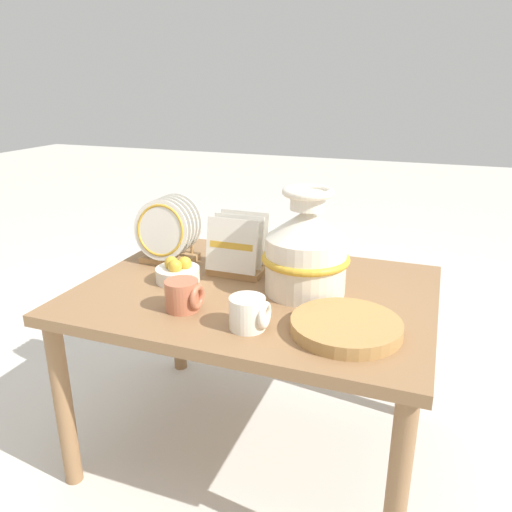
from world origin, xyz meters
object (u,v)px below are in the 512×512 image
object	(u,v)px
ceramic_vase	(306,249)
mug_terracotta_glaze	(184,295)
wicker_charger_stack	(346,326)
fruit_bowl	(178,272)
mug_cream_glaze	(249,313)
dish_rack_round_plates	(168,234)
dish_rack_square_plates	(238,254)

from	to	relation	value
ceramic_vase	mug_terracotta_glaze	bearing A→B (deg)	-139.69
wicker_charger_stack	mug_terracotta_glaze	size ratio (longest dim) A/B	2.76
ceramic_vase	fruit_bowl	xyz separation A→B (m)	(-0.42, -0.06, -0.11)
wicker_charger_stack	fruit_bowl	world-z (taller)	fruit_bowl
wicker_charger_stack	mug_cream_glaze	world-z (taller)	mug_cream_glaze
mug_terracotta_glaze	mug_cream_glaze	distance (m)	0.22
mug_cream_glaze	fruit_bowl	bearing A→B (deg)	146.14
fruit_bowl	dish_rack_round_plates	bearing A→B (deg)	128.00
dish_rack_round_plates	mug_cream_glaze	xyz separation A→B (m)	(0.46, -0.39, -0.06)
dish_rack_square_plates	wicker_charger_stack	bearing A→B (deg)	-35.17
ceramic_vase	dish_rack_round_plates	world-z (taller)	ceramic_vase
dish_rack_round_plates	dish_rack_square_plates	world-z (taller)	dish_rack_round_plates
dish_rack_square_plates	dish_rack_round_plates	bearing A→B (deg)	176.89
mug_cream_glaze	ceramic_vase	bearing A→B (deg)	75.60
dish_rack_round_plates	fruit_bowl	world-z (taller)	dish_rack_round_plates
dish_rack_square_plates	mug_terracotta_glaze	bearing A→B (deg)	-96.05
dish_rack_round_plates	mug_terracotta_glaze	distance (m)	0.43
ceramic_vase	fruit_bowl	bearing A→B (deg)	-171.41
wicker_charger_stack	mug_cream_glaze	xyz separation A→B (m)	(-0.25, -0.07, 0.03)
mug_terracotta_glaze	mug_cream_glaze	size ratio (longest dim) A/B	1.00
ceramic_vase	dish_rack_round_plates	xyz separation A→B (m)	(-0.54, 0.09, -0.03)
wicker_charger_stack	mug_cream_glaze	bearing A→B (deg)	-165.01
mug_terracotta_glaze	fruit_bowl	distance (m)	0.22
dish_rack_round_plates	mug_cream_glaze	size ratio (longest dim) A/B	2.24
dish_rack_round_plates	dish_rack_square_plates	bearing A→B (deg)	-3.11
ceramic_vase	mug_cream_glaze	world-z (taller)	ceramic_vase
wicker_charger_stack	mug_terracotta_glaze	xyz separation A→B (m)	(-0.47, -0.02, 0.03)
dish_rack_round_plates	dish_rack_square_plates	distance (m)	0.28
ceramic_vase	fruit_bowl	size ratio (longest dim) A/B	2.28
mug_terracotta_glaze	ceramic_vase	bearing A→B (deg)	40.31
wicker_charger_stack	mug_cream_glaze	size ratio (longest dim) A/B	2.76
fruit_bowl	mug_cream_glaze	bearing A→B (deg)	-33.86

